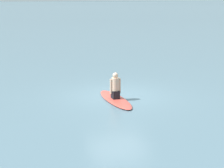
# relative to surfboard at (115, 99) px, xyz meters

# --- Properties ---
(ground_plane) EXTENTS (400.00, 400.00, 0.00)m
(ground_plane) POSITION_rel_surfboard_xyz_m (-0.66, 0.37, -0.05)
(ground_plane) COLOR slate
(surfboard) EXTENTS (3.04, 0.79, 0.09)m
(surfboard) POSITION_rel_surfboard_xyz_m (0.00, 0.00, 0.00)
(surfboard) COLOR #D84C3F
(surfboard) RESTS_ON ground
(person_paddler) EXTENTS (0.35, 0.46, 1.06)m
(person_paddler) POSITION_rel_surfboard_xyz_m (0.00, -0.00, 0.53)
(person_paddler) COLOR black
(person_paddler) RESTS_ON surfboard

